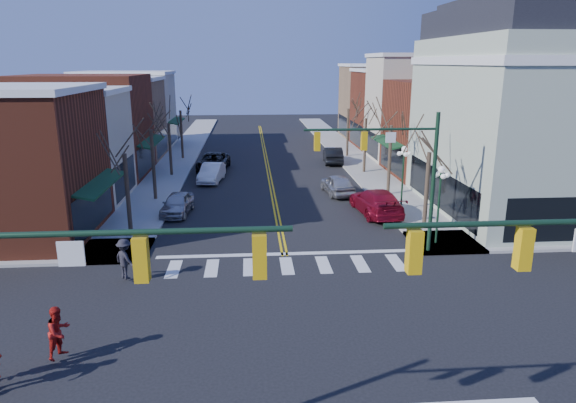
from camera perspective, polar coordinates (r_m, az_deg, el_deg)
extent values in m
plane|color=black|center=(19.40, 1.28, -14.14)|extent=(160.00, 160.00, 0.00)
cube|color=#9E9B93|center=(38.66, -14.74, 0.59)|extent=(3.50, 70.00, 0.15)
cube|color=#9E9B93|center=(39.42, 11.13, 1.09)|extent=(3.50, 70.00, 0.15)
cube|color=beige|center=(39.27, -25.01, 5.38)|extent=(10.00, 7.00, 7.50)
cube|color=maroon|center=(46.71, -21.73, 7.70)|extent=(10.00, 9.00, 8.50)
cube|color=#9D7A57|center=(54.64, -19.20, 8.51)|extent=(10.00, 7.50, 7.80)
cube|color=beige|center=(62.11, -17.45, 9.56)|extent=(10.00, 8.00, 8.20)
cube|color=maroon|center=(46.25, 17.66, 7.68)|extent=(10.00, 8.50, 8.00)
cube|color=beige|center=(53.37, 14.66, 9.90)|extent=(10.00, 7.00, 10.00)
cube|color=maroon|center=(60.56, 12.33, 9.91)|extent=(10.00, 8.00, 8.50)
cube|color=#9D7A57|center=(68.22, 10.42, 10.78)|extent=(10.00, 8.00, 9.00)
cube|color=#A7B49C|center=(36.45, 25.85, 7.41)|extent=(12.00, 14.00, 11.00)
cube|color=white|center=(36.23, 26.61, 13.82)|extent=(12.25, 14.25, 0.50)
cube|color=black|center=(36.31, 27.06, 17.43)|extent=(11.40, 13.40, 1.80)
cube|color=black|center=(36.40, 27.28, 19.15)|extent=(9.80, 11.80, 0.60)
cylinder|color=#14331E|center=(10.22, -18.00, -3.31)|extent=(6.50, 0.12, 0.12)
cube|color=gold|center=(10.33, -15.99, -6.19)|extent=(0.28, 0.28, 0.90)
cube|color=gold|center=(10.11, -3.19, -6.06)|extent=(0.28, 0.28, 0.90)
cylinder|color=#14331E|center=(11.52, 26.41, -2.10)|extent=(6.50, 0.12, 0.12)
cube|color=gold|center=(11.53, 24.70, -4.78)|extent=(0.28, 0.28, 0.90)
cube|color=gold|center=(10.62, 13.85, -5.43)|extent=(0.28, 0.28, 0.90)
cylinder|color=#14331E|center=(26.54, 15.81, 1.78)|extent=(0.20, 0.20, 7.20)
cylinder|color=#14331E|center=(25.11, 9.23, 7.92)|extent=(6.50, 0.12, 0.12)
cube|color=gold|center=(25.11, 8.45, 6.68)|extent=(0.28, 0.28, 0.90)
cube|color=gold|center=(24.71, 3.26, 6.68)|extent=(0.28, 0.28, 0.90)
cylinder|color=#14331E|center=(28.21, 16.36, -0.85)|extent=(0.12, 0.12, 4.00)
sphere|color=white|center=(27.72, 16.69, 3.43)|extent=(0.36, 0.36, 0.36)
cylinder|color=#14331E|center=(34.16, 12.60, 2.16)|extent=(0.12, 0.12, 4.00)
sphere|color=white|center=(33.76, 12.81, 5.72)|extent=(0.36, 0.36, 0.36)
cylinder|color=#382B21|center=(29.49, -17.36, 0.53)|extent=(0.24, 0.24, 4.76)
cylinder|color=#382B21|center=(37.10, -14.73, 3.87)|extent=(0.24, 0.24, 5.04)
cylinder|color=#382B21|center=(44.91, -12.96, 5.58)|extent=(0.24, 0.24, 4.55)
cylinder|color=#382B21|center=(52.72, -11.73, 7.23)|extent=(0.24, 0.24, 4.90)
cylinder|color=#382B21|center=(30.47, 15.13, 1.02)|extent=(0.24, 0.24, 4.62)
cylinder|color=#382B21|center=(37.86, 11.21, 4.41)|extent=(0.24, 0.24, 5.18)
cylinder|color=#382B21|center=(45.53, 8.55, 6.10)|extent=(0.24, 0.24, 4.83)
cylinder|color=#382B21|center=(53.26, 6.65, 7.56)|extent=(0.24, 0.24, 4.97)
imported|color=#A7A6AB|center=(33.81, -12.21, -0.24)|extent=(2.05, 4.22, 1.39)
imported|color=white|center=(42.58, -8.48, 3.17)|extent=(2.16, 4.64, 1.47)
imported|color=black|center=(46.97, -8.29, 4.37)|extent=(3.00, 5.81, 1.57)
imported|color=maroon|center=(33.50, 9.78, -0.03)|extent=(2.79, 5.85, 1.64)
imported|color=#A4A4A8|center=(38.23, 5.54, 1.93)|extent=(2.22, 4.61, 1.52)
imported|color=black|center=(50.16, 5.00, 5.16)|extent=(1.99, 4.85, 1.56)
imported|color=#AD1712|center=(18.76, -24.12, -13.09)|extent=(0.99, 1.07, 1.77)
imported|color=black|center=(24.01, -17.66, -6.09)|extent=(1.35, 1.31, 1.85)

